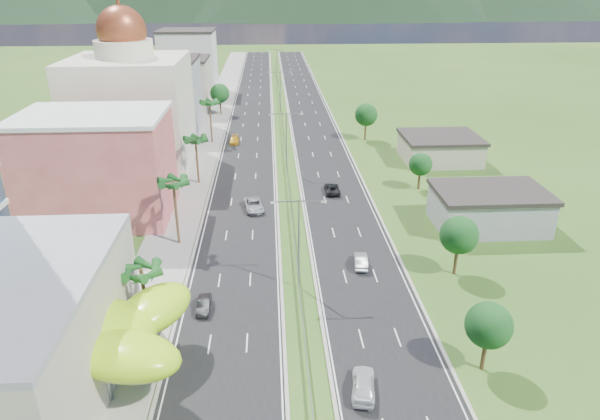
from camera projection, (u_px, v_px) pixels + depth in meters
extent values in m
plane|color=#2D5119|center=(304.00, 341.00, 52.83)|extent=(500.00, 500.00, 0.00)
cube|color=black|center=(251.00, 119.00, 134.71)|extent=(11.00, 260.00, 0.04)
cube|color=black|center=(311.00, 118.00, 135.51)|extent=(11.00, 260.00, 0.04)
cube|color=gray|center=(214.00, 119.00, 134.19)|extent=(7.00, 260.00, 0.12)
cube|color=gray|center=(283.00, 136.00, 118.41)|extent=(0.08, 216.00, 0.28)
cube|color=gray|center=(276.00, 66.00, 211.77)|extent=(0.10, 0.12, 0.70)
cylinder|color=gray|center=(299.00, 245.00, 59.76)|extent=(0.20, 0.20, 11.00)
cube|color=gray|center=(285.00, 202.00, 57.56)|extent=(2.88, 0.12, 0.12)
cube|color=gray|center=(312.00, 201.00, 57.71)|extent=(2.88, 0.12, 0.12)
cube|color=silver|center=(273.00, 203.00, 57.53)|extent=(0.60, 0.25, 0.18)
cube|color=silver|center=(324.00, 202.00, 57.82)|extent=(0.60, 0.25, 0.18)
cylinder|color=gray|center=(286.00, 143.00, 96.33)|extent=(0.20, 0.20, 11.00)
cube|color=gray|center=(278.00, 114.00, 94.13)|extent=(2.88, 0.12, 0.12)
cube|color=gray|center=(294.00, 114.00, 94.28)|extent=(2.88, 0.12, 0.12)
cube|color=silver|center=(271.00, 115.00, 94.10)|extent=(0.60, 0.25, 0.18)
cube|color=silver|center=(301.00, 114.00, 94.39)|extent=(0.60, 0.25, 0.18)
cylinder|color=gray|center=(280.00, 93.00, 137.48)|extent=(0.20, 0.20, 11.00)
cube|color=gray|center=(274.00, 72.00, 135.27)|extent=(2.88, 0.12, 0.12)
cube|color=gray|center=(286.00, 72.00, 135.43)|extent=(2.88, 0.12, 0.12)
cube|color=silver|center=(269.00, 73.00, 135.24)|extent=(0.60, 0.25, 0.18)
cube|color=silver|center=(291.00, 72.00, 135.53)|extent=(0.60, 0.25, 0.18)
cylinder|color=gray|center=(277.00, 66.00, 178.62)|extent=(0.20, 0.20, 11.00)
cube|color=gray|center=(272.00, 50.00, 176.41)|extent=(2.88, 0.12, 0.12)
cube|color=gray|center=(281.00, 50.00, 176.57)|extent=(2.88, 0.12, 0.12)
cube|color=silver|center=(269.00, 50.00, 176.39)|extent=(0.60, 0.25, 0.18)
cube|color=silver|center=(285.00, 50.00, 176.68)|extent=(0.60, 0.25, 0.18)
cylinder|color=gray|center=(45.00, 346.00, 48.92)|extent=(0.50, 0.50, 4.00)
cylinder|color=gray|center=(108.00, 381.00, 44.72)|extent=(0.50, 0.50, 4.00)
cylinder|color=gray|center=(45.00, 410.00, 41.77)|extent=(0.50, 0.50, 4.00)
cylinder|color=gray|center=(144.00, 343.00, 49.40)|extent=(0.50, 0.50, 4.00)
cube|color=#BC4D4E|center=(98.00, 168.00, 77.59)|extent=(20.00, 15.00, 15.00)
cube|color=beige|center=(132.00, 114.00, 97.61)|extent=(20.00, 20.00, 20.00)
cylinder|color=beige|center=(124.00, 49.00, 92.99)|extent=(10.00, 10.00, 3.00)
sphere|color=brown|center=(122.00, 31.00, 91.79)|extent=(8.40, 8.40, 8.40)
cube|color=gray|center=(163.00, 97.00, 121.32)|extent=(16.00, 15.00, 16.00)
cube|color=#BBB29A|center=(178.00, 85.00, 142.04)|extent=(16.00, 15.00, 13.00)
cube|color=silver|center=(189.00, 63.00, 162.06)|extent=(16.00, 15.00, 18.00)
cube|color=gray|center=(489.00, 210.00, 76.17)|extent=(15.00, 10.00, 5.00)
cube|color=#BBB29A|center=(440.00, 149.00, 103.83)|extent=(14.00, 12.00, 4.40)
cylinder|color=#47301C|center=(146.00, 303.00, 52.33)|extent=(0.36, 0.36, 7.50)
cylinder|color=#47301C|center=(176.00, 213.00, 70.31)|extent=(0.36, 0.36, 9.00)
cylinder|color=#47301C|center=(197.00, 161.00, 91.54)|extent=(0.36, 0.36, 8.00)
cylinder|color=#47301C|center=(211.00, 122.00, 114.24)|extent=(0.36, 0.36, 8.80)
cylinder|color=#47301C|center=(220.00, 106.00, 137.88)|extent=(0.40, 0.40, 4.90)
sphere|color=#184D1B|center=(220.00, 93.00, 136.61)|extent=(4.90, 4.90, 4.90)
cylinder|color=#47301C|center=(485.00, 350.00, 48.27)|extent=(0.40, 0.40, 4.20)
sphere|color=#184D1B|center=(489.00, 325.00, 47.18)|extent=(4.20, 4.20, 4.20)
cylinder|color=#47301C|center=(456.00, 257.00, 63.90)|extent=(0.40, 0.40, 4.55)
sphere|color=#184D1B|center=(459.00, 235.00, 62.72)|extent=(4.55, 4.55, 4.55)
cylinder|color=#47301C|center=(419.00, 178.00, 89.80)|extent=(0.40, 0.40, 3.85)
sphere|color=#184D1B|center=(421.00, 164.00, 88.80)|extent=(3.85, 3.85, 3.85)
cylinder|color=#47301C|center=(365.00, 129.00, 116.80)|extent=(0.40, 0.40, 4.90)
sphere|color=#184D1B|center=(366.00, 115.00, 115.54)|extent=(4.90, 4.90, 4.90)
imported|color=black|center=(204.00, 305.00, 57.44)|extent=(1.37, 3.88, 1.28)
imported|color=#A3A4AB|center=(254.00, 205.00, 82.09)|extent=(3.51, 6.04, 1.58)
imported|color=#C68E17|center=(235.00, 140.00, 115.11)|extent=(1.96, 4.76, 1.38)
imported|color=silver|center=(363.00, 384.00, 45.97)|extent=(2.79, 5.21, 1.68)
imported|color=#ABAEB3|center=(361.00, 261.00, 66.17)|extent=(2.05, 4.56, 1.45)
imported|color=black|center=(332.00, 189.00, 88.63)|extent=(2.39, 5.06, 1.40)
imported|color=black|center=(176.00, 348.00, 50.82)|extent=(0.87, 1.91, 1.18)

